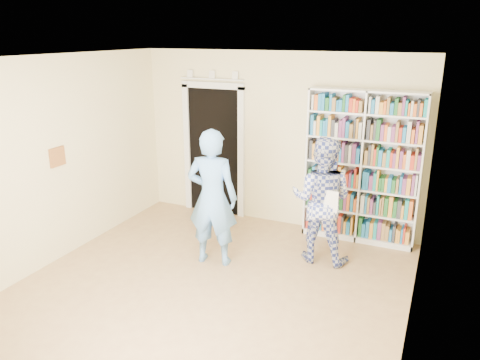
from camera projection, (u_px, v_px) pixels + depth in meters
name	position (u px, v px, depth m)	size (l,w,h in m)	color
floor	(203.00, 295.00, 5.50)	(5.00, 5.00, 0.00)	#9C714B
ceiling	(196.00, 59.00, 4.68)	(5.00, 5.00, 0.00)	white
wall_back	(277.00, 140.00, 7.27)	(4.50, 4.50, 0.00)	beige
wall_left	(45.00, 164.00, 5.96)	(5.00, 5.00, 0.00)	beige
wall_right	(419.00, 219.00, 4.22)	(5.00, 5.00, 0.00)	beige
bookshelf	(362.00, 167.00, 6.68)	(1.61, 0.30, 2.21)	white
doorway	(214.00, 145.00, 7.72)	(1.10, 0.08, 2.43)	black
wall_art	(57.00, 157.00, 6.11)	(0.03, 0.25, 0.25)	brown
man_blue	(212.00, 198.00, 6.05)	(0.66, 0.44, 1.82)	#649EE0
man_plaid	(321.00, 200.00, 6.14)	(0.83, 0.64, 1.70)	#2F3D91
paper_sheet	(330.00, 201.00, 5.84)	(0.20, 0.01, 0.28)	white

